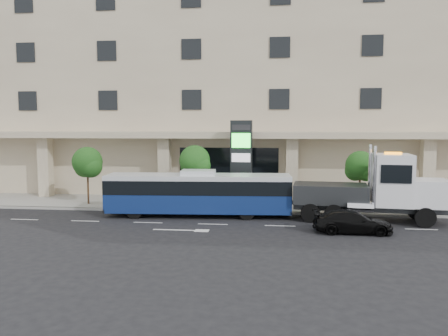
% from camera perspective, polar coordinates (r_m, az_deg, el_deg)
% --- Properties ---
extents(ground, '(120.00, 120.00, 0.00)m').
position_cam_1_polar(ground, '(27.83, -1.04, -6.68)').
color(ground, black).
rests_on(ground, ground).
extents(sidewalk, '(120.00, 6.00, 0.15)m').
position_cam_1_polar(sidewalk, '(32.69, 0.09, -4.73)').
color(sidewalk, gray).
rests_on(sidewalk, ground).
extents(curb, '(120.00, 0.30, 0.15)m').
position_cam_1_polar(curb, '(29.76, -0.54, -5.74)').
color(curb, gray).
rests_on(curb, ground).
extents(convention_center, '(60.00, 17.60, 20.00)m').
position_cam_1_polar(convention_center, '(42.76, 1.65, 10.95)').
color(convention_center, tan).
rests_on(convention_center, ground).
extents(tree_left, '(2.27, 2.20, 4.22)m').
position_cam_1_polar(tree_left, '(33.53, -17.38, 0.51)').
color(tree_left, '#422B19').
rests_on(tree_left, sidewalk).
extents(tree_mid, '(2.28, 2.20, 4.38)m').
position_cam_1_polar(tree_mid, '(31.18, -3.80, 0.67)').
color(tree_mid, '#422B19').
rests_on(tree_mid, sidewalk).
extents(tree_right, '(2.10, 2.00, 4.04)m').
position_cam_1_polar(tree_right, '(31.29, 17.41, 0.04)').
color(tree_right, '#422B19').
rests_on(tree_right, sidewalk).
extents(city_bus, '(12.08, 3.25, 3.03)m').
position_cam_1_polar(city_bus, '(28.54, -3.38, -3.24)').
color(city_bus, black).
rests_on(city_bus, ground).
extents(tow_truck, '(10.39, 3.43, 4.71)m').
position_cam_1_polar(tow_truck, '(28.38, 19.22, -2.77)').
color(tow_truck, '#2D3033').
rests_on(tow_truck, ground).
extents(black_sedan, '(4.28, 1.74, 1.24)m').
position_cam_1_polar(black_sedan, '(25.17, 16.41, -6.75)').
color(black_sedan, black).
rests_on(black_sedan, ground).
extents(signage_pylon, '(1.57, 0.69, 6.14)m').
position_cam_1_polar(signage_pylon, '(31.52, 2.26, 0.74)').
color(signage_pylon, black).
rests_on(signage_pylon, sidewalk).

